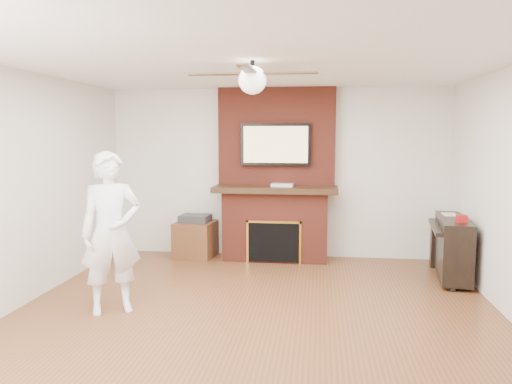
# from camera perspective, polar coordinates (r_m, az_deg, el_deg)

# --- Properties ---
(room_shell) EXTENTS (5.36, 5.86, 2.86)m
(room_shell) POSITION_cam_1_polar(r_m,az_deg,el_deg) (4.73, -0.40, -0.33)
(room_shell) COLOR brown
(room_shell) RESTS_ON ground
(fireplace) EXTENTS (1.78, 0.64, 2.50)m
(fireplace) POSITION_cam_1_polar(r_m,az_deg,el_deg) (7.28, 2.28, 0.06)
(fireplace) COLOR maroon
(fireplace) RESTS_ON ground
(tv) EXTENTS (1.00, 0.08, 0.60)m
(tv) POSITION_cam_1_polar(r_m,az_deg,el_deg) (7.19, 2.27, 5.45)
(tv) COLOR black
(tv) RESTS_ON fireplace
(ceiling_fan) EXTENTS (1.21, 1.21, 0.31)m
(ceiling_fan) POSITION_cam_1_polar(r_m,az_deg,el_deg) (4.73, -0.41, 12.79)
(ceiling_fan) COLOR black
(ceiling_fan) RESTS_ON room_shell
(person) EXTENTS (0.73, 0.65, 1.66)m
(person) POSITION_cam_1_polar(r_m,az_deg,el_deg) (5.29, -16.22, -4.49)
(person) COLOR white
(person) RESTS_ON ground
(side_table) EXTENTS (0.60, 0.60, 0.64)m
(side_table) POSITION_cam_1_polar(r_m,az_deg,el_deg) (7.52, -6.94, -5.19)
(side_table) COLOR #552F18
(side_table) RESTS_ON ground
(piano) EXTENTS (0.59, 1.23, 0.87)m
(piano) POSITION_cam_1_polar(r_m,az_deg,el_deg) (6.80, 21.54, -5.79)
(piano) COLOR black
(piano) RESTS_ON ground
(cable_box) EXTENTS (0.33, 0.21, 0.04)m
(cable_box) POSITION_cam_1_polar(r_m,az_deg,el_deg) (7.16, 3.05, 0.81)
(cable_box) COLOR silver
(cable_box) RESTS_ON fireplace
(candle_orange) EXTENTS (0.07, 0.07, 0.13)m
(candle_orange) POSITION_cam_1_polar(r_m,az_deg,el_deg) (7.28, 1.68, -7.40)
(candle_orange) COLOR orange
(candle_orange) RESTS_ON ground
(candle_cream) EXTENTS (0.08, 0.08, 0.12)m
(candle_cream) POSITION_cam_1_polar(r_m,az_deg,el_deg) (7.27, 3.52, -7.46)
(candle_cream) COLOR beige
(candle_cream) RESTS_ON ground
(candle_blue) EXTENTS (0.06, 0.06, 0.07)m
(candle_blue) POSITION_cam_1_polar(r_m,az_deg,el_deg) (7.22, 3.20, -7.74)
(candle_blue) COLOR teal
(candle_blue) RESTS_ON ground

